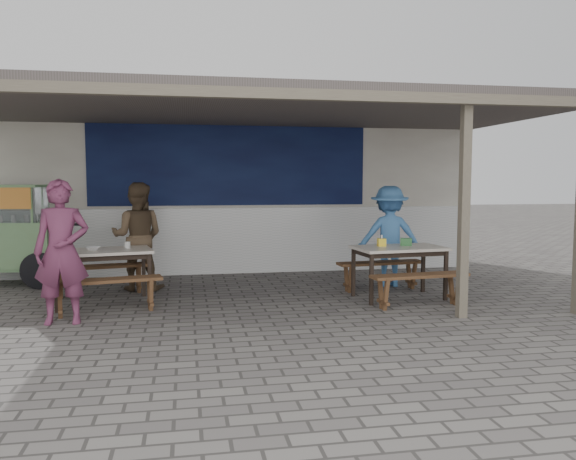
% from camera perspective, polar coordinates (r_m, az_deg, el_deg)
% --- Properties ---
extents(ground, '(60.00, 60.00, 0.00)m').
position_cam_1_polar(ground, '(7.53, -2.42, -7.98)').
color(ground, '#68635E').
rests_on(ground, ground).
extents(back_wall, '(9.00, 1.28, 3.50)m').
position_cam_1_polar(back_wall, '(10.89, -5.06, 5.14)').
color(back_wall, silver).
rests_on(back_wall, ground).
extents(warung_roof, '(9.00, 4.21, 2.81)m').
position_cam_1_polar(warung_roof, '(8.29, -3.25, 12.09)').
color(warung_roof, '#504845').
rests_on(warung_roof, ground).
extents(table_left, '(1.42, 1.00, 0.75)m').
position_cam_1_polar(table_left, '(8.10, -18.34, -2.48)').
color(table_left, silver).
rests_on(table_left, ground).
extents(bench_left_street, '(1.42, 0.55, 0.45)m').
position_cam_1_polar(bench_left_street, '(7.53, -17.99, -5.62)').
color(bench_left_street, brown).
rests_on(bench_left_street, ground).
extents(bench_left_wall, '(1.42, 0.55, 0.45)m').
position_cam_1_polar(bench_left_wall, '(8.77, -18.52, -4.15)').
color(bench_left_wall, brown).
rests_on(bench_left_wall, ground).
extents(table_right, '(1.33, 0.87, 0.75)m').
position_cam_1_polar(table_right, '(8.22, 11.22, -2.22)').
color(table_right, silver).
rests_on(table_right, ground).
extents(bench_right_street, '(1.39, 0.41, 0.45)m').
position_cam_1_polar(bench_right_street, '(7.74, 13.24, -5.23)').
color(bench_right_street, brown).
rests_on(bench_right_street, ground).
extents(bench_right_wall, '(1.39, 0.41, 0.45)m').
position_cam_1_polar(bench_right_wall, '(8.81, 9.37, -3.93)').
color(bench_right_wall, brown).
rests_on(bench_right_wall, ground).
extents(vendor_cart, '(2.09, 0.96, 1.63)m').
position_cam_1_polar(vendor_cart, '(10.09, -26.48, -0.10)').
color(vendor_cart, '#658F5F').
rests_on(vendor_cart, ground).
extents(patron_street_side, '(0.63, 0.42, 1.72)m').
position_cam_1_polar(patron_street_side, '(7.14, -22.01, -2.05)').
color(patron_street_side, '#6A2E4C').
rests_on(patron_street_side, ground).
extents(patron_wall_side, '(0.89, 0.74, 1.67)m').
position_cam_1_polar(patron_wall_side, '(8.99, -15.04, -0.63)').
color(patron_wall_side, brown).
rests_on(patron_wall_side, ground).
extents(patron_right_table, '(1.13, 0.77, 1.61)m').
position_cam_1_polar(patron_right_table, '(9.15, 10.25, -0.62)').
color(patron_right_table, '#457CBB').
rests_on(patron_right_table, ground).
extents(tissue_box, '(0.12, 0.12, 0.11)m').
position_cam_1_polar(tissue_box, '(8.23, 9.48, -1.24)').
color(tissue_box, yellow).
rests_on(tissue_box, table_right).
extents(donation_box, '(0.19, 0.16, 0.11)m').
position_cam_1_polar(donation_box, '(8.37, 11.91, -1.19)').
color(donation_box, '#306C37').
rests_on(donation_box, table_right).
extents(condiment_jar, '(0.08, 0.08, 0.09)m').
position_cam_1_polar(condiment_jar, '(8.20, -16.00, -1.46)').
color(condiment_jar, beige).
rests_on(condiment_jar, table_left).
extents(condiment_bowl, '(0.21, 0.21, 0.05)m').
position_cam_1_polar(condiment_bowl, '(8.09, -19.18, -1.78)').
color(condiment_bowl, silver).
rests_on(condiment_bowl, table_left).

